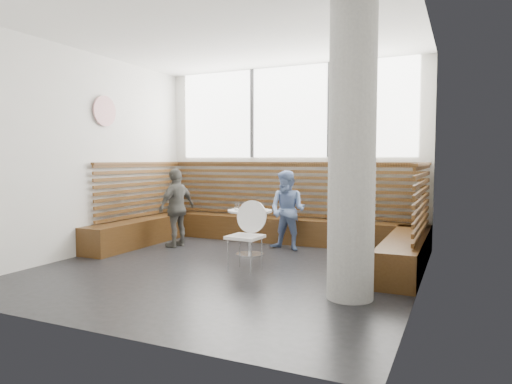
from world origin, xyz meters
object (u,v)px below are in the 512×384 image
at_px(concrete_column, 352,150).
at_px(adult_man, 350,198).
at_px(child_back, 288,210).
at_px(cafe_chair, 247,229).
at_px(child_left, 177,208).
at_px(cafe_table, 250,223).

distance_m(concrete_column, adult_man, 2.12).
relative_size(adult_man, child_back, 1.39).
xyz_separation_m(concrete_column, cafe_chair, (-1.57, 0.71, -1.05)).
xyz_separation_m(concrete_column, child_left, (-3.40, 1.70, -0.92)).
xyz_separation_m(concrete_column, child_back, (-1.56, 2.23, -0.94)).
relative_size(concrete_column, cafe_table, 4.48).
height_order(cafe_table, child_left, child_left).
xyz_separation_m(cafe_table, child_back, (0.39, 0.64, 0.15)).
bearing_deg(adult_man, cafe_table, 84.24).
bearing_deg(child_back, cafe_table, -113.92).
relative_size(cafe_chair, adult_man, 0.51).
bearing_deg(child_back, child_left, -156.60).
distance_m(child_back, child_left, 1.91).
relative_size(adult_man, child_left, 1.36).
height_order(cafe_chair, adult_man, adult_man).
relative_size(concrete_column, child_back, 2.42).
distance_m(adult_man, child_left, 2.97).
bearing_deg(child_left, concrete_column, 73.05).
height_order(concrete_column, cafe_chair, concrete_column).
xyz_separation_m(cafe_chair, child_left, (-1.82, 0.99, 0.12)).
bearing_deg(concrete_column, cafe_table, 140.93).
xyz_separation_m(cafe_table, child_left, (-1.45, 0.12, 0.16)).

